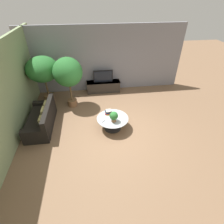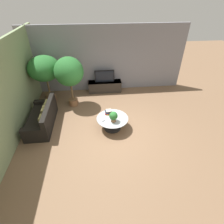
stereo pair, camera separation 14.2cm
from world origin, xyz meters
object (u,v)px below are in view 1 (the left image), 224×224
Objects in this scene: media_console at (103,86)px; potted_palm_corner at (68,73)px; potted_palm_tall at (43,70)px; television at (103,76)px; couch_by_wall at (42,120)px; coffee_table at (113,121)px; potted_plant_tabletop at (114,116)px.

potted_palm_corner is (-1.45, -1.09, 1.23)m from media_console.
potted_palm_corner reaches higher than potted_palm_tall.
television is 0.45× the size of potted_palm_tall.
couch_by_wall is 2.03m from potted_palm_corner.
television is 1.95m from potted_palm_corner.
media_console is 0.83× the size of couch_by_wall.
potted_palm_corner is (-1.53, 1.73, 1.18)m from coffee_table.
potted_plant_tabletop is (1.54, -1.92, -0.82)m from potted_palm_corner.
potted_palm_corner is at bearing -143.13° from television.
potted_palm_corner is at bearing 141.47° from couch_by_wall.
potted_palm_corner reaches higher than television.
potted_palm_tall is at bearing -179.34° from couch_by_wall.
potted_palm_corner reaches higher than couch_by_wall.
couch_by_wall is 2.67m from potted_plant_tabletop.
media_console is 2.84m from potted_palm_tall.
television reaches higher than couch_by_wall.
potted_plant_tabletop is at bearing 75.83° from couch_by_wall.
coffee_table is 2.59m from potted_palm_corner.
couch_by_wall is 0.94× the size of potted_palm_tall.
potted_palm_corner is 2.60m from potted_plant_tabletop.
potted_plant_tabletop is (2.56, -0.65, 0.39)m from couch_by_wall.
coffee_table is at bearing 79.74° from couch_by_wall.
potted_plant_tabletop reaches higher than coffee_table.
potted_plant_tabletop is at bearing -85.82° from coffee_table.
potted_palm_tall reaches higher than potted_plant_tabletop.
media_console is 1.76× the size of television.
potted_palm_tall is at bearing 139.60° from coffee_table.
television is 0.47× the size of couch_by_wall.
media_console is 3.04m from potted_plant_tabletop.
potted_palm_tall is (-2.56, 2.18, 1.16)m from coffee_table.
coffee_table is 0.58× the size of couch_by_wall.
potted_palm_corner is 5.51× the size of potted_plant_tabletop.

